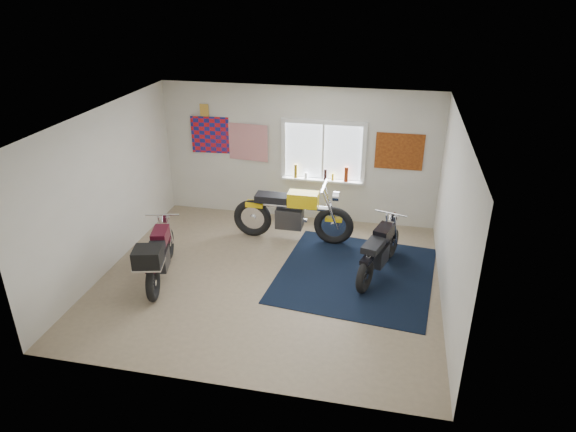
% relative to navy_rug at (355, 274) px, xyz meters
% --- Properties ---
extents(ground, '(5.50, 5.50, 0.00)m').
position_rel_navy_rug_xyz_m(ground, '(-1.39, -0.43, -0.01)').
color(ground, '#9E896B').
rests_on(ground, ground).
extents(room_shell, '(5.50, 5.50, 5.50)m').
position_rel_navy_rug_xyz_m(room_shell, '(-1.39, -0.43, 1.63)').
color(room_shell, white).
rests_on(room_shell, ground).
extents(navy_rug, '(2.76, 2.85, 0.01)m').
position_rel_navy_rug_xyz_m(navy_rug, '(0.00, 0.00, 0.00)').
color(navy_rug, black).
rests_on(navy_rug, ground).
extents(window_assembly, '(1.66, 0.17, 1.26)m').
position_rel_navy_rug_xyz_m(window_assembly, '(-0.89, 2.04, 1.36)').
color(window_assembly, white).
rests_on(window_assembly, room_shell).
extents(oil_bottles, '(1.09, 0.09, 0.30)m').
position_rel_navy_rug_xyz_m(oil_bottles, '(-0.81, 1.97, 1.02)').
color(oil_bottles, '#866213').
rests_on(oil_bottles, window_assembly).
extents(flag_display, '(1.60, 0.10, 1.17)m').
position_rel_navy_rug_xyz_m(flag_display, '(-3.29, 2.05, 2.14)').
color(flag_display, red).
rests_on(flag_display, room_shell).
extents(triumph_poster, '(0.90, 0.03, 0.70)m').
position_rel_navy_rug_xyz_m(triumph_poster, '(0.56, 2.05, 1.54)').
color(triumph_poster, '#A54C14').
rests_on(triumph_poster, room_shell).
extents(yellow_triumph, '(2.30, 0.69, 1.16)m').
position_rel_navy_rug_xyz_m(yellow_triumph, '(-1.30, 1.04, 0.50)').
color(yellow_triumph, black).
rests_on(yellow_triumph, ground).
extents(black_chrome_bike, '(0.74, 1.79, 0.94)m').
position_rel_navy_rug_xyz_m(black_chrome_bike, '(0.36, 0.12, 0.41)').
color(black_chrome_bike, black).
rests_on(black_chrome_bike, navy_rug).
extents(maroon_tourer, '(0.81, 1.86, 0.95)m').
position_rel_navy_rug_xyz_m(maroon_tourer, '(-3.10, -0.89, 0.49)').
color(maroon_tourer, black).
rests_on(maroon_tourer, ground).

